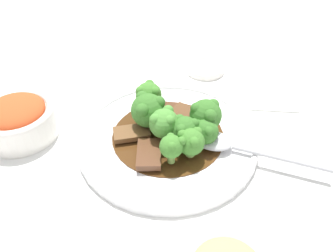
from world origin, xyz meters
The scene contains 19 objects.
ground_plane centered at (0.00, 0.00, 0.00)m, with size 4.00×4.00×0.00m, color white.
main_plate centered at (0.00, 0.00, 0.01)m, with size 0.29×0.29×0.02m.
beef_strip_0 centered at (0.00, 0.04, 0.03)m, with size 0.04×0.05×0.01m.
beef_strip_1 centered at (0.02, 0.00, 0.03)m, with size 0.06×0.04×0.01m.
beef_strip_2 centered at (-0.06, 0.00, 0.02)m, with size 0.06×0.04×0.01m.
beef_strip_3 centered at (0.03, 0.03, 0.03)m, with size 0.06×0.06×0.01m.
beef_strip_4 centered at (-0.03, -0.05, 0.02)m, with size 0.04×0.06×0.01m.
broccoli_floret_0 centered at (-0.03, 0.02, 0.05)m, with size 0.05×0.05×0.06m.
broccoli_floret_1 centered at (0.05, -0.03, 0.04)m, with size 0.04×0.04×0.04m.
broccoli_floret_2 centered at (-0.01, -0.01, 0.05)m, with size 0.05×0.05×0.06m.
broccoli_floret_3 centered at (0.00, -0.06, 0.05)m, with size 0.03×0.03×0.05m.
broccoli_floret_4 centered at (0.06, 0.00, 0.05)m, with size 0.05×0.05×0.06m.
broccoli_floret_5 centered at (-0.03, 0.06, 0.05)m, with size 0.04×0.04×0.05m.
broccoli_floret_6 centered at (0.02, -0.03, 0.05)m, with size 0.04×0.04×0.05m.
broccoli_floret_7 centered at (0.03, -0.05, 0.05)m, with size 0.04×0.04×0.05m.
serving_spoon centered at (0.08, -0.04, 0.03)m, with size 0.19×0.11×0.01m.
side_bowl_kimchi centered at (-0.24, 0.04, 0.03)m, with size 0.12×0.12×0.06m.
sauce_dish centered at (0.09, 0.21, 0.01)m, with size 0.08×0.08×0.01m.
paper_napkin centered at (0.19, 0.12, 0.00)m, with size 0.15×0.13×0.01m.
Camera 1 is at (-0.03, -0.38, 0.36)m, focal length 35.00 mm.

